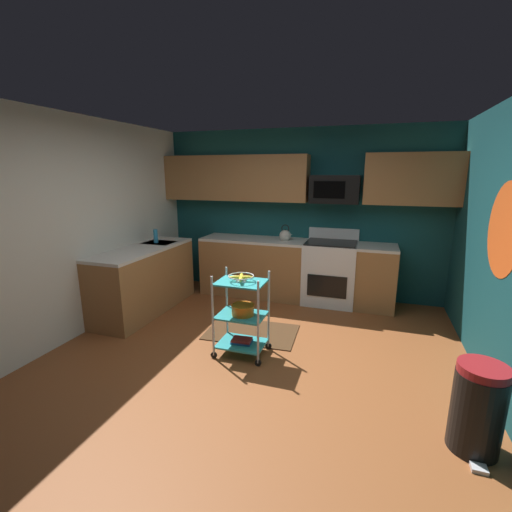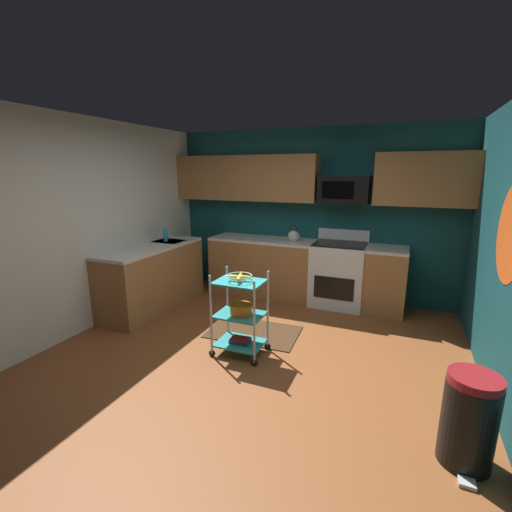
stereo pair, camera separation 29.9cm
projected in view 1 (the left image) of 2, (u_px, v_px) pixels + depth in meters
The scene contains 16 objects.
floor at pixel (249, 367), 3.63m from camera, with size 4.40×4.80×0.04m, color brown.
wall_back at pixel (300, 214), 5.57m from camera, with size 4.52×0.06×2.60m, color #14474C.
wall_left at pixel (65, 230), 4.01m from camera, with size 0.06×4.80×2.60m, color silver.
wall_flower_decal at pixel (504, 230), 3.06m from camera, with size 0.85×0.85×0.00m, color #E5591E.
counter_run at pixel (241, 273), 5.28m from camera, with size 3.69×2.33×0.92m.
oven_range at pixel (330, 272), 5.29m from camera, with size 0.76×0.65×1.10m.
upper_cabinets at pixel (290, 178), 5.30m from camera, with size 4.40×0.33×0.70m.
microwave at pixel (335, 189), 5.10m from camera, with size 0.70×0.39×0.40m.
rolling_cart at pixel (241, 315), 3.76m from camera, with size 0.57×0.40×0.91m.
fruit_bowl at pixel (241, 277), 3.66m from camera, with size 0.27×0.27×0.07m.
mixing_bowl_large at pixel (243, 309), 3.73m from camera, with size 0.25×0.25×0.11m.
book_stack at pixel (242, 341), 3.83m from camera, with size 0.23×0.17×0.04m.
kettle at pixel (285, 235), 5.38m from camera, with size 0.21×0.18×0.26m.
dish_soap_bottle at pixel (156, 236), 5.19m from camera, with size 0.06×0.06×0.20m, color #2D8CBF.
trash_can at pixel (477, 408), 2.46m from camera, with size 0.34×0.42×0.66m.
floor_rug at pixel (252, 332), 4.36m from camera, with size 1.10×0.70×0.01m, color #472D19.
Camera 1 is at (1.10, -3.08, 1.94)m, focal length 24.61 mm.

